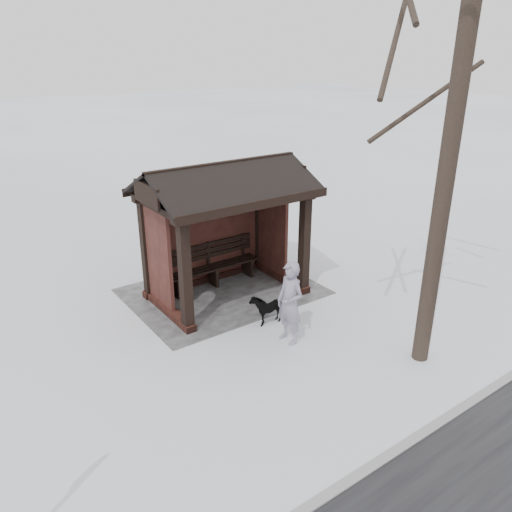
{
  "coord_description": "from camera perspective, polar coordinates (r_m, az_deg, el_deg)",
  "views": [
    {
      "loc": [
        5.45,
        8.77,
        5.18
      ],
      "look_at": [
        -0.24,
        0.8,
        1.18
      ],
      "focal_mm": 35.0,
      "sensor_mm": 36.0,
      "label": 1
    }
  ],
  "objects": [
    {
      "name": "pedestrian",
      "position": [
        9.42,
        3.91,
        -5.39
      ],
      "size": [
        0.44,
        0.63,
        1.64
      ],
      "primitive_type": "imported",
      "rotation": [
        0.0,
        0.0,
        1.66
      ],
      "color": "#90879E",
      "rests_on": "ground"
    },
    {
      "name": "trampled_patch",
      "position": [
        11.7,
        -3.81,
        -4.05
      ],
      "size": [
        4.2,
        3.2,
        0.02
      ],
      "primitive_type": "cube",
      "color": "gray",
      "rests_on": "ground"
    },
    {
      "name": "kerb",
      "position": [
        8.19,
        19.02,
        -18.37
      ],
      "size": [
        120.0,
        0.15,
        0.06
      ],
      "primitive_type": "cube",
      "color": "gray",
      "rests_on": "ground"
    },
    {
      "name": "dog",
      "position": [
        10.31,
        1.43,
        -5.91
      ],
      "size": [
        0.77,
        0.37,
        0.64
      ],
      "primitive_type": "imported",
      "rotation": [
        0.0,
        0.0,
        1.54
      ],
      "color": "black",
      "rests_on": "ground"
    },
    {
      "name": "ground",
      "position": [
        11.55,
        -3.28,
        -4.44
      ],
      "size": [
        120.0,
        120.0,
        0.0
      ],
      "primitive_type": "plane",
      "color": "white",
      "rests_on": "ground"
    },
    {
      "name": "bus_shelter",
      "position": [
        10.89,
        -3.98,
        6.1
      ],
      "size": [
        3.6,
        2.4,
        3.09
      ],
      "color": "#331812",
      "rests_on": "ground"
    }
  ]
}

